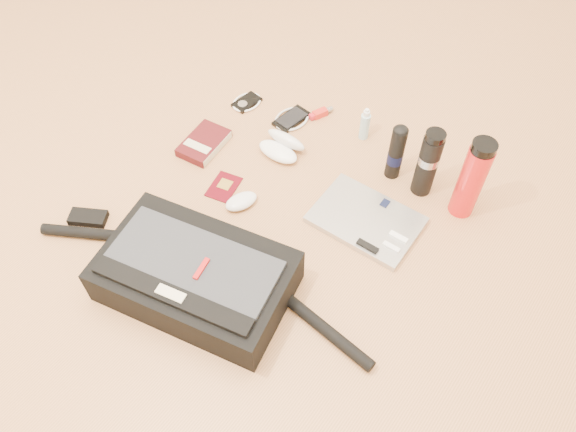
{
  "coord_description": "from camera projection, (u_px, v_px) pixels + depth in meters",
  "views": [
    {
      "loc": [
        0.63,
        -0.74,
        1.35
      ],
      "look_at": [
        0.04,
        0.04,
        0.06
      ],
      "focal_mm": 35.0,
      "sensor_mm": 36.0,
      "label": 1
    }
  ],
  "objects": [
    {
      "name": "ground",
      "position": [
        269.0,
        230.0,
        1.66
      ],
      "size": [
        4.0,
        4.0,
        0.0
      ],
      "primitive_type": "plane",
      "color": "#B97E4D",
      "rests_on": "ground"
    },
    {
      "name": "messenger_bag",
      "position": [
        195.0,
        276.0,
        1.49
      ],
      "size": [
        1.01,
        0.41,
        0.14
      ],
      "rotation": [
        0.0,
        0.0,
        0.21
      ],
      "color": "black",
      "rests_on": "ground"
    },
    {
      "name": "laptop",
      "position": [
        366.0,
        220.0,
        1.67
      ],
      "size": [
        0.31,
        0.22,
        0.03
      ],
      "rotation": [
        0.0,
        0.0,
        0.03
      ],
      "color": "#ADADB0",
      "rests_on": "ground"
    },
    {
      "name": "book",
      "position": [
        204.0,
        143.0,
        1.86
      ],
      "size": [
        0.13,
        0.18,
        0.03
      ],
      "rotation": [
        0.0,
        0.0,
        0.12
      ],
      "color": "#3F0C10",
      "rests_on": "ground"
    },
    {
      "name": "passport",
      "position": [
        224.0,
        187.0,
        1.76
      ],
      "size": [
        0.1,
        0.13,
        0.01
      ],
      "rotation": [
        0.0,
        0.0,
        0.23
      ],
      "color": "#48030C",
      "rests_on": "ground"
    },
    {
      "name": "mouse",
      "position": [
        241.0,
        201.0,
        1.71
      ],
      "size": [
        0.09,
        0.12,
        0.03
      ],
      "rotation": [
        0.0,
        0.0,
        -0.37
      ],
      "color": "white",
      "rests_on": "ground"
    },
    {
      "name": "sunglasses_case",
      "position": [
        282.0,
        146.0,
        1.83
      ],
      "size": [
        0.15,
        0.12,
        0.08
      ],
      "rotation": [
        0.0,
        0.0,
        0.02
      ],
      "color": "white",
      "rests_on": "ground"
    },
    {
      "name": "ipod",
      "position": [
        247.0,
        102.0,
        1.99
      ],
      "size": [
        0.1,
        0.11,
        0.01
      ],
      "rotation": [
        0.0,
        0.0,
        -0.12
      ],
      "color": "black",
      "rests_on": "ground"
    },
    {
      "name": "phone",
      "position": [
        292.0,
        119.0,
        1.94
      ],
      "size": [
        0.12,
        0.14,
        0.01
      ],
      "rotation": [
        0.0,
        0.0,
        -0.13
      ],
      "color": "black",
      "rests_on": "ground"
    },
    {
      "name": "inhaler",
      "position": [
        321.0,
        113.0,
        1.95
      ],
      "size": [
        0.05,
        0.09,
        0.02
      ],
      "rotation": [
        0.0,
        0.0,
        -0.39
      ],
      "color": "red",
      "rests_on": "ground"
    },
    {
      "name": "spray_bottle",
      "position": [
        365.0,
        125.0,
        1.85
      ],
      "size": [
        0.04,
        0.04,
        0.12
      ],
      "rotation": [
        0.0,
        0.0,
        -0.34
      ],
      "color": "#A3CFDF",
      "rests_on": "ground"
    },
    {
      "name": "aerosol_can",
      "position": [
        396.0,
        152.0,
        1.72
      ],
      "size": [
        0.06,
        0.06,
        0.2
      ],
      "rotation": [
        0.0,
        0.0,
        -0.21
      ],
      "color": "black",
      "rests_on": "ground"
    },
    {
      "name": "thermos_black",
      "position": [
        428.0,
        163.0,
        1.66
      ],
      "size": [
        0.08,
        0.08,
        0.24
      ],
      "rotation": [
        0.0,
        0.0,
        -0.33
      ],
      "color": "black",
      "rests_on": "ground"
    },
    {
      "name": "thermos_red",
      "position": [
        472.0,
        179.0,
        1.6
      ],
      "size": [
        0.09,
        0.09,
        0.28
      ],
      "rotation": [
        0.0,
        0.0,
        -0.26
      ],
      "color": "red",
      "rests_on": "ground"
    }
  ]
}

